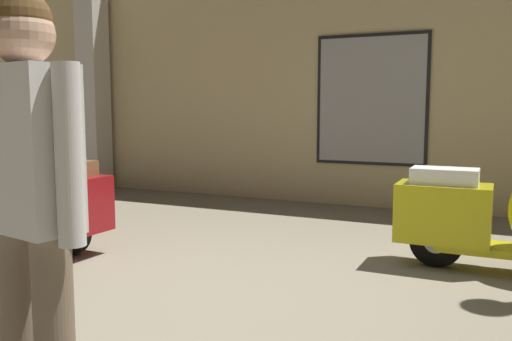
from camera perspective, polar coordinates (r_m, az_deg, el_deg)
name	(u,v)px	position (r m, az deg, el deg)	size (l,w,h in m)	color
ground_plane	(224,299)	(3.69, -3.37, -13.41)	(60.00, 60.00, 0.00)	gray
showroom_back_wall	(355,60)	(7.13, 10.42, 11.36)	(18.00, 0.63, 3.73)	#CCB784
scooter_0	(15,193)	(5.43, -24.13, -2.21)	(1.76, 0.60, 1.06)	black
visitor_1	(30,192)	(2.09, -22.75, -2.12)	(0.56, 0.32, 1.67)	black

